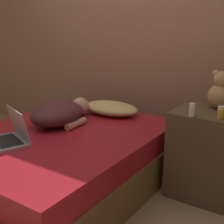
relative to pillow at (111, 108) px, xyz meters
The scene contains 10 objects.
ground_plane 0.88m from the pillow, 93.03° to the right, with size 12.00×12.00×0.00m, color #937551.
wall_back 0.90m from the pillow, 94.09° to the left, with size 8.00×0.06×2.60m.
bed 0.75m from the pillow, 93.03° to the right, with size 1.42×1.81×0.50m.
nightstand 1.00m from the pillow, ahead, with size 0.49×0.49×0.71m.
pillow is the anchor object (origin of this frame).
person_lying 0.54m from the pillow, 112.01° to the right, with size 0.43×0.71×0.20m.
laptop 1.06m from the pillow, 100.98° to the right, with size 0.40×0.35×0.25m.
teddy_bear 1.07m from the pillow, ahead, with size 0.20×0.20×0.30m.
bottle_amber 1.16m from the pillow, 12.71° to the right, with size 0.05×0.05×0.09m.
bottle_clear 0.99m from the pillow, 18.45° to the right, with size 0.04×0.04×0.10m.
Camera 1 is at (1.70, -1.76, 1.37)m, focal length 50.00 mm.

